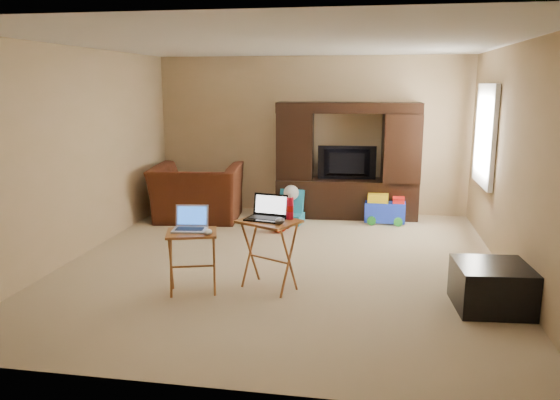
% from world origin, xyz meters
% --- Properties ---
extents(floor, '(5.50, 5.50, 0.00)m').
position_xyz_m(floor, '(0.00, 0.00, 0.00)').
color(floor, '#CDB48E').
rests_on(floor, ground).
extents(ceiling, '(5.50, 5.50, 0.00)m').
position_xyz_m(ceiling, '(0.00, 0.00, 2.50)').
color(ceiling, silver).
rests_on(ceiling, ground).
extents(wall_back, '(5.00, 0.00, 5.00)m').
position_xyz_m(wall_back, '(0.00, 2.75, 1.25)').
color(wall_back, tan).
rests_on(wall_back, ground).
extents(wall_front, '(5.00, 0.00, 5.00)m').
position_xyz_m(wall_front, '(0.00, -2.75, 1.25)').
color(wall_front, tan).
rests_on(wall_front, ground).
extents(wall_left, '(0.00, 5.50, 5.50)m').
position_xyz_m(wall_left, '(-2.50, 0.00, 1.25)').
color(wall_left, tan).
rests_on(wall_left, ground).
extents(wall_right, '(0.00, 5.50, 5.50)m').
position_xyz_m(wall_right, '(2.50, 0.00, 1.25)').
color(wall_right, tan).
rests_on(wall_right, ground).
extents(window_pane, '(0.00, 1.20, 1.20)m').
position_xyz_m(window_pane, '(2.48, 1.55, 1.40)').
color(window_pane, white).
rests_on(window_pane, ground).
extents(window_frame, '(0.06, 1.14, 1.34)m').
position_xyz_m(window_frame, '(2.46, 1.55, 1.40)').
color(window_frame, white).
rests_on(window_frame, ground).
extents(entertainment_center, '(2.22, 0.68, 1.79)m').
position_xyz_m(entertainment_center, '(0.61, 2.45, 0.90)').
color(entertainment_center, black).
rests_on(entertainment_center, floor).
extents(television, '(0.91, 0.17, 0.52)m').
position_xyz_m(television, '(0.61, 2.40, 0.86)').
color(television, black).
rests_on(television, entertainment_center).
extents(recliner, '(1.41, 1.26, 0.85)m').
position_xyz_m(recliner, '(-1.64, 1.84, 0.42)').
color(recliner, '#4C1E10').
rests_on(recliner, floor).
extents(child_rocker, '(0.43, 0.47, 0.50)m').
position_xyz_m(child_rocker, '(-0.20, 1.88, 0.25)').
color(child_rocker, teal).
rests_on(child_rocker, floor).
extents(plush_toy, '(0.35, 0.29, 0.39)m').
position_xyz_m(plush_toy, '(-0.27, 1.31, 0.19)').
color(plush_toy, red).
rests_on(plush_toy, floor).
extents(push_toy, '(0.62, 0.45, 0.46)m').
position_xyz_m(push_toy, '(1.21, 2.13, 0.23)').
color(push_toy, blue).
rests_on(push_toy, floor).
extents(ottoman, '(0.71, 0.71, 0.42)m').
position_xyz_m(ottoman, '(2.14, -0.97, 0.21)').
color(ottoman, black).
rests_on(ottoman, floor).
extents(tray_table_left, '(0.58, 0.51, 0.63)m').
position_xyz_m(tray_table_left, '(-0.74, -1.07, 0.32)').
color(tray_table_left, brown).
rests_on(tray_table_left, floor).
extents(tray_table_right, '(0.70, 0.65, 0.72)m').
position_xyz_m(tray_table_right, '(-0.00, -0.83, 0.36)').
color(tray_table_right, brown).
rests_on(tray_table_right, floor).
extents(laptop_left, '(0.36, 0.31, 0.24)m').
position_xyz_m(laptop_left, '(-0.77, -1.04, 0.75)').
color(laptop_left, '#B7B6BB').
rests_on(laptop_left, tray_table_left).
extents(laptop_right, '(0.43, 0.37, 0.24)m').
position_xyz_m(laptop_right, '(-0.04, -0.81, 0.84)').
color(laptop_right, black).
rests_on(laptop_right, tray_table_right).
extents(mouse_left, '(0.12, 0.15, 0.05)m').
position_xyz_m(mouse_left, '(-0.55, -1.14, 0.66)').
color(mouse_left, white).
rests_on(mouse_left, tray_table_left).
extents(mouse_right, '(0.11, 0.16, 0.06)m').
position_xyz_m(mouse_right, '(0.13, -0.95, 0.75)').
color(mouse_right, '#47464B').
rests_on(mouse_right, tray_table_right).
extents(water_bottle, '(0.07, 0.07, 0.22)m').
position_xyz_m(water_bottle, '(0.20, -0.75, 0.83)').
color(water_bottle, red).
rests_on(water_bottle, tray_table_right).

